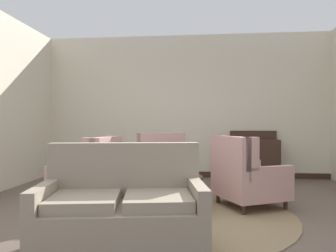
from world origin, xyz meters
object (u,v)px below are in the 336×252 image
(porcelain_vase, at_px, (171,164))
(armchair_near_window, at_px, (245,177))
(settee, at_px, (122,207))
(sideboard, at_px, (254,157))
(armchair_beside_settee, at_px, (91,177))
(armchair_foreground_right, at_px, (157,167))
(side_table, at_px, (230,169))
(coffee_table, at_px, (167,182))

(porcelain_vase, bearing_deg, armchair_near_window, 18.06)
(porcelain_vase, relative_size, armchair_near_window, 0.34)
(settee, bearing_deg, sideboard, 55.31)
(porcelain_vase, bearing_deg, settee, -103.35)
(sideboard, bearing_deg, armchair_beside_settee, -137.67)
(armchair_foreground_right, distance_m, side_table, 1.24)
(armchair_foreground_right, bearing_deg, coffee_table, 79.41)
(armchair_beside_settee, height_order, side_table, armchair_beside_settee)
(settee, height_order, sideboard, sideboard)
(armchair_foreground_right, bearing_deg, sideboard, -168.16)
(coffee_table, relative_size, armchair_near_window, 0.88)
(armchair_foreground_right, xyz_separation_m, armchair_near_window, (1.37, -0.80, -0.01))
(sideboard, bearing_deg, settee, -115.36)
(side_table, distance_m, sideboard, 1.50)
(armchair_near_window, xyz_separation_m, sideboard, (0.49, 2.20, 0.06))
(settee, relative_size, side_table, 2.30)
(armchair_foreground_right, bearing_deg, porcelain_vase, 81.72)
(armchair_beside_settee, bearing_deg, sideboard, 139.56)
(porcelain_vase, relative_size, settee, 0.23)
(porcelain_vase, distance_m, armchair_foreground_right, 1.20)
(settee, xyz_separation_m, armchair_near_window, (1.35, 1.68, 0.01))
(armchair_near_window, relative_size, armchair_beside_settee, 1.11)
(armchair_near_window, height_order, side_table, armchair_near_window)
(armchair_beside_settee, relative_size, side_table, 1.44)
(coffee_table, height_order, armchair_beside_settee, armchair_beside_settee)
(porcelain_vase, xyz_separation_m, sideboard, (1.52, 2.54, -0.15))
(armchair_near_window, distance_m, armchair_beside_settee, 2.18)
(coffee_table, height_order, sideboard, sideboard)
(porcelain_vase, xyz_separation_m, armchair_foreground_right, (-0.34, 1.14, -0.20))
(side_table, relative_size, sideboard, 0.67)
(coffee_table, xyz_separation_m, sideboard, (1.58, 2.51, 0.08))
(porcelain_vase, distance_m, settee, 1.40)
(coffee_table, relative_size, armchair_foreground_right, 0.85)
(armchair_beside_settee, height_order, sideboard, sideboard)
(porcelain_vase, height_order, sideboard, sideboard)
(armchair_beside_settee, distance_m, side_table, 2.30)
(side_table, height_order, sideboard, sideboard)
(side_table, bearing_deg, porcelain_vase, -127.41)
(armchair_foreground_right, relative_size, armchair_near_window, 1.04)
(settee, bearing_deg, armchair_beside_settee, 109.90)
(coffee_table, xyz_separation_m, settee, (-0.26, -1.37, 0.02))
(sideboard, bearing_deg, armchair_foreground_right, -143.08)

